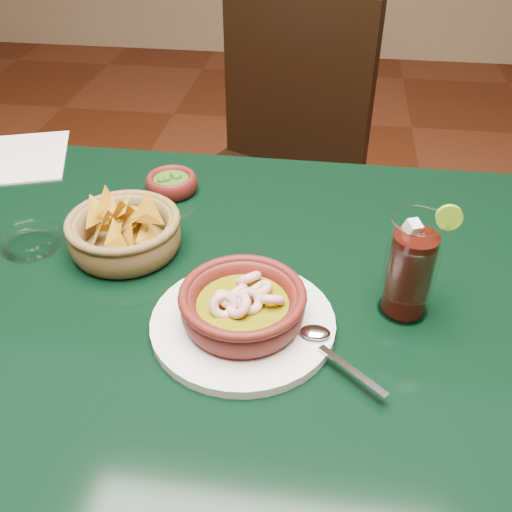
# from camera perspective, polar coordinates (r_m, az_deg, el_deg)

# --- Properties ---
(dining_table) EXTENTS (1.20, 0.80, 0.75)m
(dining_table) POSITION_cam_1_polar(r_m,az_deg,el_deg) (0.95, -8.23, -6.24)
(dining_table) COLOR black
(dining_table) RESTS_ON ground
(dining_chair) EXTENTS (0.60, 0.60, 0.99)m
(dining_chair) POSITION_cam_1_polar(r_m,az_deg,el_deg) (1.57, 1.35, 8.23)
(dining_chair) COLOR black
(dining_chair) RESTS_ON ground
(shrimp_plate) EXTENTS (0.32, 0.25, 0.07)m
(shrimp_plate) POSITION_cam_1_polar(r_m,az_deg,el_deg) (0.77, -1.29, -5.39)
(shrimp_plate) COLOR silver
(shrimp_plate) RESTS_ON dining_table
(chip_basket) EXTENTS (0.21, 0.21, 0.12)m
(chip_basket) POSITION_cam_1_polar(r_m,az_deg,el_deg) (0.93, -13.00, 2.31)
(chip_basket) COLOR brown
(chip_basket) RESTS_ON dining_table
(guacamole_ramekin) EXTENTS (0.12, 0.12, 0.04)m
(guacamole_ramekin) POSITION_cam_1_polar(r_m,az_deg,el_deg) (1.09, -8.44, 7.21)
(guacamole_ramekin) COLOR #47110E
(guacamole_ramekin) RESTS_ON dining_table
(cola_drink) EXTENTS (0.15, 0.15, 0.18)m
(cola_drink) POSITION_cam_1_polar(r_m,az_deg,el_deg) (0.79, 15.21, -1.10)
(cola_drink) COLOR white
(cola_drink) RESTS_ON dining_table
(glass_ashtray) EXTENTS (0.11, 0.11, 0.03)m
(glass_ashtray) POSITION_cam_1_polar(r_m,az_deg,el_deg) (1.00, -21.63, 1.51)
(glass_ashtray) COLOR white
(glass_ashtray) RESTS_ON dining_table
(paper_menu) EXTENTS (0.23, 0.27, 0.00)m
(paper_menu) POSITION_cam_1_polar(r_m,az_deg,el_deg) (1.30, -22.19, 9.14)
(paper_menu) COLOR beige
(paper_menu) RESTS_ON dining_table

